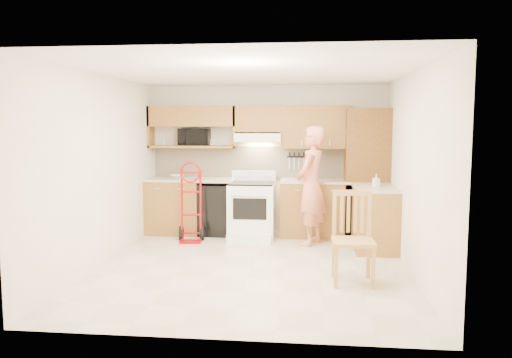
% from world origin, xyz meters
% --- Properties ---
extents(floor, '(4.00, 4.50, 0.02)m').
position_xyz_m(floor, '(0.00, 0.00, -0.01)').
color(floor, '#BEAF98').
rests_on(floor, ground).
extents(ceiling, '(4.00, 4.50, 0.02)m').
position_xyz_m(ceiling, '(0.00, 0.00, 2.51)').
color(ceiling, white).
rests_on(ceiling, ground).
extents(wall_back, '(4.00, 0.02, 2.50)m').
position_xyz_m(wall_back, '(0.00, 2.26, 1.25)').
color(wall_back, white).
rests_on(wall_back, ground).
extents(wall_front, '(4.00, 0.02, 2.50)m').
position_xyz_m(wall_front, '(0.00, -2.26, 1.25)').
color(wall_front, white).
rests_on(wall_front, ground).
extents(wall_left, '(0.02, 4.50, 2.50)m').
position_xyz_m(wall_left, '(-2.01, 0.00, 1.25)').
color(wall_left, white).
rests_on(wall_left, ground).
extents(wall_right, '(0.02, 4.50, 2.50)m').
position_xyz_m(wall_right, '(2.01, 0.00, 1.25)').
color(wall_right, white).
rests_on(wall_right, ground).
extents(backsplash, '(3.92, 0.03, 0.55)m').
position_xyz_m(backsplash, '(0.00, 2.23, 1.20)').
color(backsplash, beige).
rests_on(backsplash, wall_back).
extents(lower_cab_left, '(0.90, 0.60, 0.90)m').
position_xyz_m(lower_cab_left, '(-1.55, 1.95, 0.45)').
color(lower_cab_left, olive).
rests_on(lower_cab_left, ground).
extents(dishwasher, '(0.60, 0.60, 0.85)m').
position_xyz_m(dishwasher, '(-0.80, 1.95, 0.42)').
color(dishwasher, black).
rests_on(dishwasher, ground).
extents(lower_cab_right, '(1.14, 0.60, 0.90)m').
position_xyz_m(lower_cab_right, '(0.83, 1.95, 0.45)').
color(lower_cab_right, olive).
rests_on(lower_cab_right, ground).
extents(countertop_left, '(1.50, 0.63, 0.04)m').
position_xyz_m(countertop_left, '(-1.25, 1.95, 0.92)').
color(countertop_left, beige).
rests_on(countertop_left, lower_cab_left).
extents(countertop_right, '(1.14, 0.63, 0.04)m').
position_xyz_m(countertop_right, '(0.83, 1.95, 0.92)').
color(countertop_right, beige).
rests_on(countertop_right, lower_cab_right).
extents(cab_return_right, '(0.60, 1.00, 0.90)m').
position_xyz_m(cab_return_right, '(1.70, 1.15, 0.45)').
color(cab_return_right, olive).
rests_on(cab_return_right, ground).
extents(countertop_return, '(0.63, 1.00, 0.04)m').
position_xyz_m(countertop_return, '(1.70, 1.15, 0.92)').
color(countertop_return, beige).
rests_on(countertop_return, cab_return_right).
extents(pantry_tall, '(0.70, 0.60, 2.10)m').
position_xyz_m(pantry_tall, '(1.65, 1.95, 1.05)').
color(pantry_tall, brown).
rests_on(pantry_tall, ground).
extents(upper_cab_left, '(1.50, 0.33, 0.34)m').
position_xyz_m(upper_cab_left, '(-1.25, 2.08, 1.98)').
color(upper_cab_left, olive).
rests_on(upper_cab_left, wall_back).
extents(upper_shelf_mw, '(1.50, 0.33, 0.04)m').
position_xyz_m(upper_shelf_mw, '(-1.25, 2.08, 1.47)').
color(upper_shelf_mw, olive).
rests_on(upper_shelf_mw, wall_back).
extents(upper_cab_center, '(0.76, 0.33, 0.44)m').
position_xyz_m(upper_cab_center, '(-0.12, 2.08, 1.94)').
color(upper_cab_center, olive).
rests_on(upper_cab_center, wall_back).
extents(upper_cab_right, '(1.14, 0.33, 0.70)m').
position_xyz_m(upper_cab_right, '(0.83, 2.08, 1.80)').
color(upper_cab_right, olive).
rests_on(upper_cab_right, wall_back).
extents(range_hood, '(0.76, 0.46, 0.14)m').
position_xyz_m(range_hood, '(-0.12, 2.02, 1.63)').
color(range_hood, white).
rests_on(range_hood, wall_back).
extents(knife_strip, '(0.40, 0.05, 0.29)m').
position_xyz_m(knife_strip, '(0.55, 2.21, 1.24)').
color(knife_strip, black).
rests_on(knife_strip, backsplash).
extents(microwave, '(0.52, 0.36, 0.29)m').
position_xyz_m(microwave, '(-1.22, 2.08, 1.63)').
color(microwave, black).
rests_on(microwave, upper_shelf_mw).
extents(range, '(0.73, 0.96, 1.08)m').
position_xyz_m(range, '(-0.19, 1.63, 0.54)').
color(range, white).
rests_on(range, ground).
extents(person, '(0.63, 0.77, 1.83)m').
position_xyz_m(person, '(0.76, 1.35, 0.91)').
color(person, '#DE795E').
rests_on(person, ground).
extents(hand_truck, '(0.49, 0.46, 1.13)m').
position_xyz_m(hand_truck, '(-1.13, 1.35, 0.57)').
color(hand_truck, '#A2070C').
rests_on(hand_truck, ground).
extents(dining_chair, '(0.49, 0.53, 1.07)m').
position_xyz_m(dining_chair, '(1.25, -0.53, 0.53)').
color(dining_chair, tan).
rests_on(dining_chair, ground).
extents(soap_bottle, '(0.11, 0.11, 0.19)m').
position_xyz_m(soap_bottle, '(1.70, 1.11, 1.03)').
color(soap_bottle, white).
rests_on(soap_bottle, countertop_return).
extents(bowl, '(0.24, 0.24, 0.06)m').
position_xyz_m(bowl, '(-1.49, 1.95, 0.97)').
color(bowl, white).
rests_on(bowl, countertop_left).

